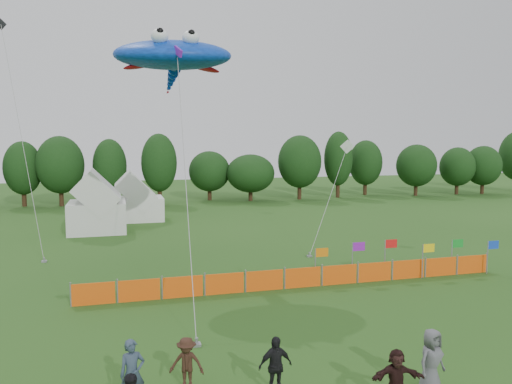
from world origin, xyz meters
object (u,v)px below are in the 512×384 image
object	(u,v)px
tent_right	(136,201)
spectator_d	(275,366)
spectator_f	(396,377)
spectator_e	(431,361)
spectator_a	(132,374)
barrier_fence	(303,278)
tent_left	(97,207)
spectator_c	(187,364)
stingray_kite	(173,57)

from	to	relation	value
tent_right	spectator_d	bearing A→B (deg)	-85.46
spectator_f	tent_right	bearing A→B (deg)	108.63
spectator_d	spectator_e	distance (m)	4.54
spectator_a	tent_right	bearing A→B (deg)	77.51
barrier_fence	spectator_e	distance (m)	10.88
tent_left	spectator_a	distance (m)	28.27
spectator_c	spectator_f	bearing A→B (deg)	-3.44
spectator_d	stingray_kite	world-z (taller)	stingray_kite
spectator_c	barrier_fence	bearing A→B (deg)	71.88
stingray_kite	spectator_c	bearing A→B (deg)	-95.14
barrier_fence	spectator_d	world-z (taller)	spectator_d
spectator_e	stingray_kite	xyz separation A→B (m)	(-5.54, 16.40, 10.98)
tent_right	spectator_e	bearing A→B (deg)	-78.50
tent_right	spectator_d	size ratio (longest dim) A/B	2.79
stingray_kite	tent_left	bearing A→B (deg)	109.77
tent_right	spectator_c	bearing A→B (deg)	-89.53
spectator_a	barrier_fence	bearing A→B (deg)	37.24
spectator_d	tent_left	bearing A→B (deg)	95.29
spectator_a	spectator_e	xyz separation A→B (m)	(8.40, -1.54, 0.01)
spectator_a	spectator_f	bearing A→B (deg)	-25.10
spectator_a	spectator_c	xyz separation A→B (m)	(1.57, 0.55, -0.16)
spectator_f	stingray_kite	size ratio (longest dim) A/B	0.08
spectator_d	spectator_a	bearing A→B (deg)	167.09
spectator_c	stingray_kite	size ratio (longest dim) A/B	0.08
tent_right	spectator_f	xyz separation A→B (m)	(5.76, -35.21, -0.95)
spectator_a	spectator_e	distance (m)	8.54
spectator_a	spectator_f	xyz separation A→B (m)	(7.06, -1.87, -0.15)
barrier_fence	spectator_f	distance (m)	11.31
barrier_fence	spectator_d	distance (m)	10.81
spectator_a	stingray_kite	bearing A→B (deg)	68.87
barrier_fence	spectator_c	distance (m)	11.22
barrier_fence	spectator_d	bearing A→B (deg)	-115.01
spectator_f	stingray_kite	distance (m)	20.54
tent_left	stingray_kite	size ratio (longest dim) A/B	0.23
tent_right	barrier_fence	size ratio (longest dim) A/B	0.22
spectator_e	tent_right	bearing A→B (deg)	84.04
tent_right	stingray_kite	size ratio (longest dim) A/B	0.25
spectator_f	stingray_kite	bearing A→B (deg)	113.45
tent_right	spectator_f	distance (m)	35.69
spectator_e	spectator_f	distance (m)	1.38
barrier_fence	stingray_kite	world-z (taller)	stingray_kite
tent_right	stingray_kite	distance (m)	21.16
tent_left	spectator_a	xyz separation A→B (m)	(1.93, -28.18, -1.06)
spectator_c	spectator_f	distance (m)	6.00
spectator_e	spectator_d	bearing A→B (deg)	148.72
tent_right	spectator_a	xyz separation A→B (m)	(-1.30, -33.34, -0.79)
tent_left	spectator_c	distance (m)	27.88
spectator_e	stingray_kite	bearing A→B (deg)	91.21
spectator_d	spectator_f	xyz separation A→B (m)	(3.08, -1.41, -0.08)
tent_right	stingray_kite	xyz separation A→B (m)	(1.55, -18.48, 10.19)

